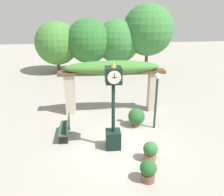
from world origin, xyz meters
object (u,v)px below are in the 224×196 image
object	(u,v)px
potted_plant_near_left	(136,117)
lamp_post	(157,91)
potted_plant_near_right	(150,151)
pedestal_clock	(113,110)
potted_plant_far_left	(148,170)
park_bench	(66,128)

from	to	relation	value
potted_plant_near_left	lamp_post	size ratio (longest dim) A/B	0.34
potted_plant_near_right	potted_plant_near_left	bearing A→B (deg)	89.72
pedestal_clock	potted_plant_far_left	size ratio (longest dim) A/B	4.63
potted_plant_near_left	potted_plant_far_left	bearing A→B (deg)	-95.53
potted_plant_near_right	potted_plant_far_left	distance (m)	1.17
potted_plant_far_left	lamp_post	distance (m)	4.05
lamp_post	pedestal_clock	bearing A→B (deg)	-144.95
potted_plant_far_left	park_bench	distance (m)	4.31
potted_plant_near_right	park_bench	world-z (taller)	park_bench
park_bench	lamp_post	distance (m)	4.37
potted_plant_far_left	potted_plant_near_right	bearing A→B (deg)	72.08
potted_plant_far_left	potted_plant_near_left	bearing A→B (deg)	84.47
pedestal_clock	potted_plant_near_left	distance (m)	2.47
potted_plant_near_left	potted_plant_near_right	distance (m)	2.73
potted_plant_far_left	lamp_post	xyz separation A→B (m)	(1.19, 3.59, 1.43)
park_bench	lamp_post	xyz separation A→B (m)	(4.11, 0.42, 1.41)
potted_plant_near_left	lamp_post	bearing A→B (deg)	-16.91
potted_plant_near_left	potted_plant_near_right	size ratio (longest dim) A/B	1.20
pedestal_clock	potted_plant_far_left	bearing A→B (deg)	-66.23
potted_plant_near_right	park_bench	distance (m)	3.87
potted_plant_near_right	lamp_post	size ratio (longest dim) A/B	0.28
potted_plant_near_left	potted_plant_far_left	size ratio (longest dim) A/B	1.17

